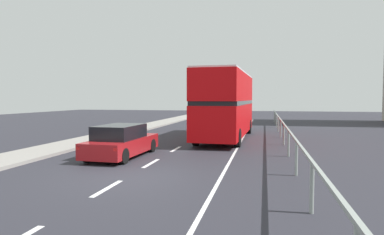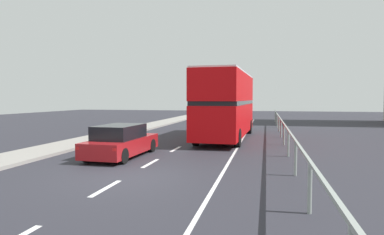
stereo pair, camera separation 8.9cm
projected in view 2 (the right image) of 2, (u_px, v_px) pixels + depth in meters
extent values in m
cube|color=#292931|center=(126.00, 178.00, 11.22)|extent=(74.21, 120.00, 0.10)
cube|color=silver|center=(106.00, 188.00, 9.78)|extent=(0.16, 1.85, 0.01)
cube|color=silver|center=(150.00, 163.00, 13.55)|extent=(0.16, 1.85, 0.01)
cube|color=silver|center=(176.00, 149.00, 17.32)|extent=(0.16, 1.85, 0.01)
cube|color=silver|center=(192.00, 140.00, 21.09)|extent=(0.16, 1.85, 0.01)
cube|color=silver|center=(203.00, 134.00, 24.85)|extent=(0.16, 1.85, 0.01)
cube|color=silver|center=(212.00, 129.00, 28.62)|extent=(0.16, 1.85, 0.01)
cube|color=silver|center=(218.00, 125.00, 32.39)|extent=(0.16, 1.85, 0.01)
cube|color=silver|center=(223.00, 123.00, 36.16)|extent=(0.16, 1.85, 0.01)
cube|color=silver|center=(227.00, 120.00, 39.93)|extent=(0.16, 1.85, 0.01)
cube|color=silver|center=(240.00, 144.00, 19.33)|extent=(0.12, 46.00, 0.01)
cube|color=gray|center=(284.00, 124.00, 18.74)|extent=(0.08, 42.00, 0.08)
cylinder|color=gray|center=(310.00, 188.00, 7.60)|extent=(0.10, 0.10, 1.17)
cylinder|color=gray|center=(295.00, 159.00, 11.33)|extent=(0.10, 0.10, 1.17)
cylinder|color=gray|center=(288.00, 144.00, 15.05)|extent=(0.10, 0.10, 1.17)
cylinder|color=gray|center=(284.00, 135.00, 18.77)|extent=(0.10, 0.10, 1.17)
cylinder|color=gray|center=(281.00, 129.00, 22.49)|extent=(0.10, 0.10, 1.17)
cylinder|color=gray|center=(279.00, 124.00, 26.21)|extent=(0.10, 0.10, 1.17)
cylinder|color=gray|center=(277.00, 121.00, 29.94)|extent=(0.10, 0.10, 1.17)
cylinder|color=gray|center=(276.00, 119.00, 33.66)|extent=(0.10, 0.10, 1.17)
cylinder|color=gray|center=(275.00, 117.00, 37.38)|extent=(0.10, 0.10, 1.17)
cube|color=red|center=(227.00, 119.00, 21.65)|extent=(2.89, 10.32, 1.88)
cube|color=black|center=(227.00, 102.00, 21.59)|extent=(2.89, 9.91, 0.24)
cube|color=red|center=(227.00, 87.00, 21.54)|extent=(2.89, 10.32, 1.69)
cube|color=silver|center=(227.00, 73.00, 21.49)|extent=(2.83, 10.11, 0.10)
cube|color=black|center=(236.00, 114.00, 26.57)|extent=(2.26, 0.12, 1.32)
cube|color=yellow|center=(237.00, 84.00, 26.44)|extent=(1.51, 0.10, 0.28)
cylinder|color=black|center=(219.00, 126.00, 25.58)|extent=(0.32, 1.01, 1.00)
cylinder|color=black|center=(250.00, 127.00, 25.00)|extent=(0.32, 1.01, 1.00)
cylinder|color=black|center=(196.00, 137.00, 18.59)|extent=(0.32, 1.01, 1.00)
cylinder|color=black|center=(238.00, 138.00, 18.01)|extent=(0.32, 1.01, 1.00)
cube|color=maroon|center=(122.00, 145.00, 15.09)|extent=(1.92, 4.56, 0.66)
cube|color=black|center=(119.00, 132.00, 14.83)|extent=(1.65, 2.53, 0.60)
cube|color=red|center=(78.00, 148.00, 13.12)|extent=(0.16, 0.06, 0.12)
cube|color=red|center=(115.00, 150.00, 12.73)|extent=(0.16, 0.06, 0.12)
cylinder|color=black|center=(121.00, 144.00, 16.80)|extent=(0.22, 0.65, 0.64)
cylinder|color=black|center=(152.00, 145.00, 16.41)|extent=(0.22, 0.65, 0.64)
cylinder|color=black|center=(87.00, 154.00, 13.79)|extent=(0.22, 0.65, 0.64)
cylinder|color=black|center=(123.00, 156.00, 13.39)|extent=(0.22, 0.65, 0.64)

